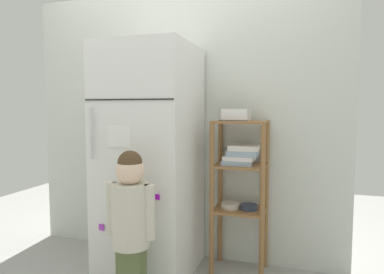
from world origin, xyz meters
name	(u,v)px	position (x,y,z in m)	size (l,w,h in m)	color
ground_plane	(163,273)	(0.00, 0.00, 0.00)	(6.00, 6.00, 0.00)	#999993
kitchen_wall_back	(180,125)	(0.00, 0.38, 1.09)	(2.66, 0.03, 2.18)	silver
refrigerator	(150,160)	(-0.10, 0.02, 0.84)	(0.64, 0.70, 1.68)	white
child_standing	(131,215)	(0.00, -0.49, 0.59)	(0.32, 0.23, 0.98)	#5D6A3F
pantry_shelf_unit	(240,176)	(0.53, 0.20, 0.73)	(0.40, 0.30, 1.14)	olive
fruit_bin	(235,116)	(0.49, 0.22, 1.17)	(0.20, 0.18, 0.09)	white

